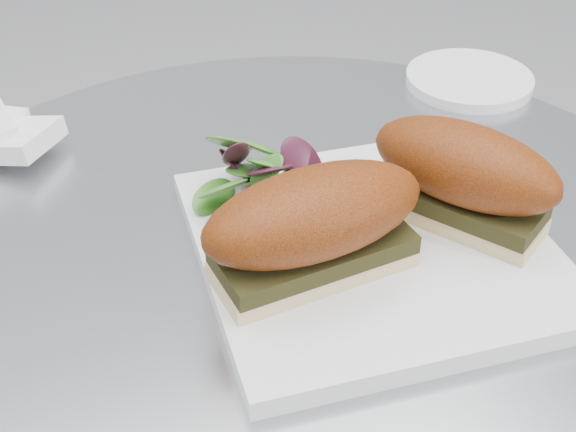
% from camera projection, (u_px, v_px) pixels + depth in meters
% --- Properties ---
extents(plate, '(0.29, 0.29, 0.02)m').
position_uv_depth(plate, '(372.00, 247.00, 0.61)').
color(plate, white).
rests_on(plate, table).
extents(sandwich_left, '(0.17, 0.08, 0.08)m').
position_uv_depth(sandwich_left, '(314.00, 224.00, 0.55)').
color(sandwich_left, beige).
rests_on(sandwich_left, plate).
extents(sandwich_right, '(0.13, 0.16, 0.08)m').
position_uv_depth(sandwich_right, '(464.00, 174.00, 0.59)').
color(sandwich_right, beige).
rests_on(sandwich_right, plate).
extents(salad, '(0.10, 0.10, 0.05)m').
position_uv_depth(salad, '(269.00, 175.00, 0.63)').
color(salad, '#417F29').
rests_on(salad, plate).
extents(saucer, '(0.13, 0.13, 0.01)m').
position_uv_depth(saucer, '(469.00, 80.00, 0.83)').
color(saucer, white).
rests_on(saucer, table).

